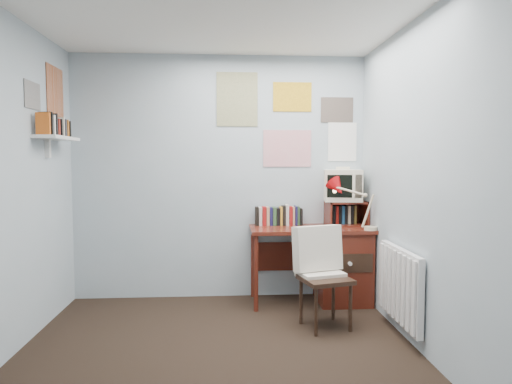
# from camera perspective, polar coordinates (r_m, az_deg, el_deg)

# --- Properties ---
(ground) EXTENTS (3.50, 3.50, 0.00)m
(ground) POSITION_cam_1_polar(r_m,az_deg,el_deg) (3.30, -4.78, -21.62)
(ground) COLOR black
(ground) RESTS_ON ground
(back_wall) EXTENTS (3.00, 0.02, 2.50)m
(back_wall) POSITION_cam_1_polar(r_m,az_deg,el_deg) (4.73, -4.53, 1.83)
(back_wall) COLOR #A5B3BD
(back_wall) RESTS_ON ground
(right_wall) EXTENTS (0.02, 3.50, 2.50)m
(right_wall) POSITION_cam_1_polar(r_m,az_deg,el_deg) (3.32, 21.97, 0.63)
(right_wall) COLOR #A5B3BD
(right_wall) RESTS_ON ground
(desk) EXTENTS (1.20, 0.55, 0.76)m
(desk) POSITION_cam_1_polar(r_m,az_deg,el_deg) (4.71, 10.06, -8.61)
(desk) COLOR #591F14
(desk) RESTS_ON ground
(desk_chair) EXTENTS (0.52, 0.50, 0.83)m
(desk_chair) POSITION_cam_1_polar(r_m,az_deg,el_deg) (3.98, 8.66, -10.76)
(desk_chair) COLOR black
(desk_chair) RESTS_ON ground
(desk_lamp) EXTENTS (0.36, 0.33, 0.45)m
(desk_lamp) POSITION_cam_1_polar(r_m,az_deg,el_deg) (4.48, 14.17, -1.81)
(desk_lamp) COLOR red
(desk_lamp) RESTS_ON desk
(tv_riser) EXTENTS (0.40, 0.30, 0.25)m
(tv_riser) POSITION_cam_1_polar(r_m,az_deg,el_deg) (4.76, 11.20, -2.62)
(tv_riser) COLOR #591F14
(tv_riser) RESTS_ON desk
(crt_tv) EXTENTS (0.42, 0.40, 0.35)m
(crt_tv) POSITION_cam_1_polar(r_m,az_deg,el_deg) (4.75, 10.77, 1.01)
(crt_tv) COLOR beige
(crt_tv) RESTS_ON tv_riser
(book_row) EXTENTS (0.60, 0.14, 0.22)m
(book_row) POSITION_cam_1_polar(r_m,az_deg,el_deg) (4.71, 3.55, -2.81)
(book_row) COLOR #591F14
(book_row) RESTS_ON desk
(radiator) EXTENTS (0.09, 0.80, 0.60)m
(radiator) POSITION_cam_1_polar(r_m,az_deg,el_deg) (3.93, 17.56, -11.05)
(radiator) COLOR white
(radiator) RESTS_ON right_wall
(wall_shelf) EXTENTS (0.20, 0.62, 0.24)m
(wall_shelf) POSITION_cam_1_polar(r_m,az_deg,el_deg) (4.34, -23.61, 6.20)
(wall_shelf) COLOR white
(wall_shelf) RESTS_ON left_wall
(posters_back) EXTENTS (1.20, 0.01, 0.90)m
(posters_back) POSITION_cam_1_polar(r_m,az_deg,el_deg) (4.79, 3.95, 9.05)
(posters_back) COLOR white
(posters_back) RESTS_ON back_wall
(posters_left) EXTENTS (0.01, 0.70, 0.60)m
(posters_left) POSITION_cam_1_polar(r_m,az_deg,el_deg) (4.40, -24.93, 11.10)
(posters_left) COLOR white
(posters_left) RESTS_ON left_wall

